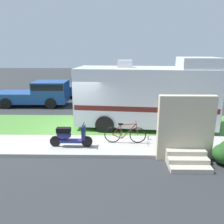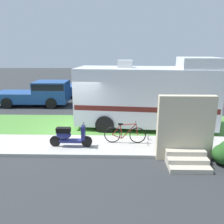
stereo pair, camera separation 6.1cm
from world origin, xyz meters
name	(u,v)px [view 2 (the right image)]	position (x,y,z in m)	size (l,w,h in m)	color
ground_plane	(74,136)	(0.00, 0.00, 0.00)	(80.00, 80.00, 0.00)	#2D3033
sidewalk	(69,145)	(0.00, -1.20, 0.06)	(24.00, 2.00, 0.12)	#ADAAA3
grass_strip	(79,125)	(0.00, 1.50, 0.04)	(24.00, 3.40, 0.08)	#4C8438
motorhome_rv	(147,95)	(3.52, 1.32, 1.71)	(6.99, 3.10, 3.58)	silver
scooter	(69,136)	(0.10, -1.44, 0.58)	(1.73, 0.50, 0.97)	black
bicycle	(125,134)	(2.37, -1.02, 0.51)	(1.75, 0.52, 0.90)	black
pickup_truck_near	(40,93)	(-3.49, 5.91, 0.94)	(5.12, 2.11, 1.76)	#1E478C
pickup_truck_far	(78,86)	(-1.27, 9.01, 0.96)	(5.43, 2.29, 1.79)	#1E478C
porch_steps	(185,135)	(4.48, -2.29, 0.97)	(2.00, 1.26, 2.40)	#BCB29E
bottle_green	(148,137)	(3.38, -0.67, 0.25)	(0.07, 0.07, 0.30)	#B2B2B7
bottle_spare	(200,142)	(5.49, -1.15, 0.23)	(0.06, 0.06, 0.25)	#B2B2B7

